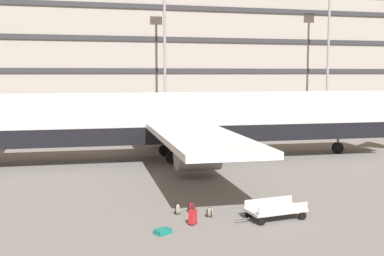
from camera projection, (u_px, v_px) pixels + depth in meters
The scene contains 11 objects.
ground_plane at pixel (229, 154), 39.06m from camera, with size 600.00×600.00×0.00m, color slate.
terminal_structure at pixel (143, 57), 81.26m from camera, with size 164.71×21.41×18.44m.
airliner at pixel (180, 121), 36.35m from camera, with size 39.68×31.98×10.87m.
light_mast_center_left at pixel (165, 33), 64.97m from camera, with size 1.80×0.50×20.56m.
light_mast_center_right at pixel (329, 33), 71.05m from camera, with size 1.80×0.50×21.48m.
suitcase_small at pixel (163, 231), 19.54m from camera, with size 0.77×0.70×0.20m.
suitcase_black at pixel (193, 217), 20.71m from camera, with size 0.42×0.42×0.75m.
backpack_red at pixel (210, 212), 21.85m from camera, with size 0.42×0.40×0.47m.
backpack_navy at pixel (178, 210), 22.20m from camera, with size 0.34×0.37×0.55m.
backpack_upright at pixel (191, 207), 22.60m from camera, with size 0.40×0.37×0.53m.
baggage_cart at pixel (276, 210), 21.52m from camera, with size 3.36×1.63×0.82m.
Camera 1 is at (-12.62, -36.59, 6.42)m, focal length 45.36 mm.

